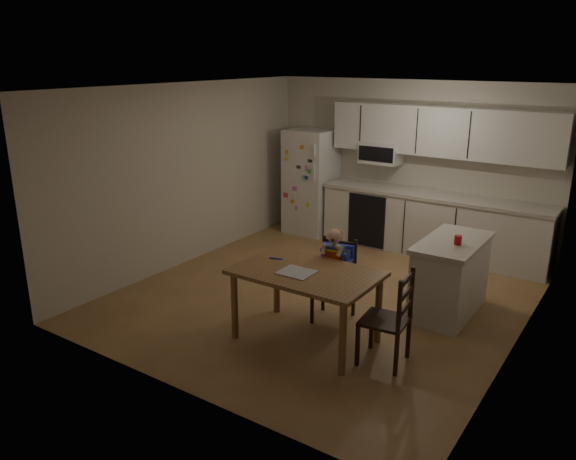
# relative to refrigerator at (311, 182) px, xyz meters

# --- Properties ---
(room) EXTENTS (4.52, 5.01, 2.51)m
(room) POSITION_rel_refrigerator_xyz_m (1.55, -1.67, 0.40)
(room) COLOR #8F623F
(room) RESTS_ON ground
(refrigerator) EXTENTS (0.72, 0.70, 1.70)m
(refrigerator) POSITION_rel_refrigerator_xyz_m (0.00, 0.00, 0.00)
(refrigerator) COLOR silver
(refrigerator) RESTS_ON ground
(kitchen_run) EXTENTS (3.37, 0.62, 2.15)m
(kitchen_run) POSITION_rel_refrigerator_xyz_m (2.05, 0.09, 0.03)
(kitchen_run) COLOR silver
(kitchen_run) RESTS_ON ground
(kitchen_island) EXTENTS (0.62, 1.18, 0.87)m
(kitchen_island) POSITION_rel_refrigerator_xyz_m (2.97, -1.78, -0.41)
(kitchen_island) COLOR silver
(kitchen_island) RESTS_ON ground
(red_cup) EXTENTS (0.08, 0.08, 0.10)m
(red_cup) POSITION_rel_refrigerator_xyz_m (3.05, -1.89, 0.07)
(red_cup) COLOR red
(red_cup) RESTS_ON kitchen_island
(dining_table) EXTENTS (1.43, 0.92, 0.77)m
(dining_table) POSITION_rel_refrigerator_xyz_m (1.96, -3.25, -0.19)
(dining_table) COLOR brown
(dining_table) RESTS_ON ground
(napkin) EXTENTS (0.34, 0.29, 0.01)m
(napkin) POSITION_rel_refrigerator_xyz_m (1.91, -3.35, -0.08)
(napkin) COLOR #B3B3B8
(napkin) RESTS_ON dining_table
(toddler_spoon) EXTENTS (0.12, 0.06, 0.02)m
(toddler_spoon) POSITION_rel_refrigerator_xyz_m (1.50, -3.15, -0.07)
(toddler_spoon) COLOR #2C36D2
(toddler_spoon) RESTS_ON dining_table
(chair_booster) EXTENTS (0.47, 0.47, 1.07)m
(chair_booster) POSITION_rel_refrigerator_xyz_m (1.95, -2.63, -0.21)
(chair_booster) COLOR black
(chair_booster) RESTS_ON ground
(chair_side) EXTENTS (0.46, 0.46, 0.95)m
(chair_side) POSITION_rel_refrigerator_xyz_m (2.91, -3.19, -0.31)
(chair_side) COLOR black
(chair_side) RESTS_ON ground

